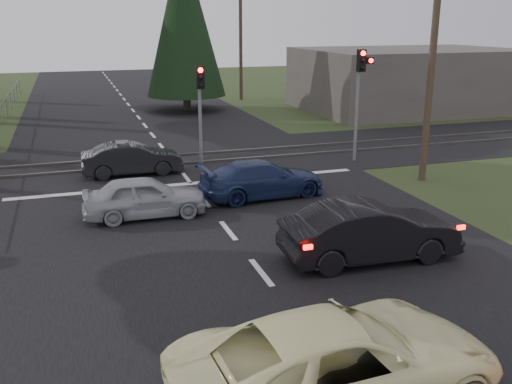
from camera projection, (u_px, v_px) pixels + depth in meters
name	position (u px, v px, depth m)	size (l,w,h in m)	color
ground	(261.00, 273.00, 13.77)	(120.00, 120.00, 0.00)	#2A3D1B
road	(182.00, 172.00, 22.86)	(14.00, 100.00, 0.01)	black
rail_corridor	(173.00, 161.00, 24.68)	(120.00, 8.00, 0.01)	black
stop_line	(191.00, 183.00, 21.22)	(13.00, 0.35, 0.00)	silver
rail_near	(176.00, 164.00, 23.94)	(120.00, 0.12, 0.10)	#59544C
rail_far	(170.00, 156.00, 25.39)	(120.00, 0.12, 0.10)	#59544C
traffic_signal_right	(360.00, 84.00, 23.67)	(0.68, 0.48, 4.70)	slate
traffic_signal_center	(200.00, 99.00, 22.96)	(0.32, 0.48, 4.10)	slate
utility_pole_near	(433.00, 53.00, 20.39)	(1.80, 0.26, 9.00)	#4C3D2D
utility_pole_mid	(241.00, 36.00, 42.21)	(1.80, 0.26, 9.00)	#4C3D2D
utility_pole_far	(178.00, 30.00, 64.95)	(1.80, 0.26, 9.00)	#4C3D2D
conifer_tree	(184.00, 17.00, 36.72)	(5.20, 5.20, 11.00)	#473D33
fence_left	(1.00, 129.00, 31.90)	(0.10, 36.00, 1.20)	slate
building_right	(409.00, 79.00, 38.56)	(14.00, 10.00, 4.00)	#59514C
cream_coupe	(338.00, 361.00, 8.91)	(2.47, 5.35, 1.49)	#F7F2B1
dark_hatchback	(370.00, 232.00, 14.31)	(1.57, 4.50, 1.48)	black
silver_car	(145.00, 197.00, 17.51)	(1.51, 3.75, 1.28)	#9FA2A6
blue_sedan	(262.00, 179.00, 19.48)	(1.77, 4.36, 1.27)	#19264C
dark_car_far	(132.00, 159.00, 22.30)	(1.34, 3.84, 1.27)	black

